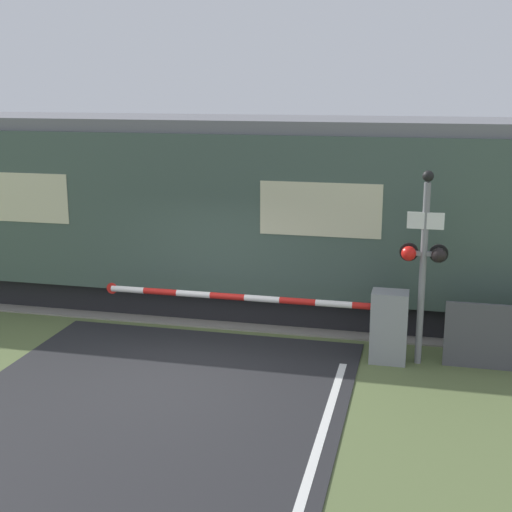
# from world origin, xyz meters

# --- Properties ---
(ground_plane) EXTENTS (80.00, 80.00, 0.00)m
(ground_plane) POSITION_xyz_m (0.00, 0.00, 0.00)
(ground_plane) COLOR #5B6B3D
(track_bed) EXTENTS (36.00, 3.20, 0.13)m
(track_bed) POSITION_xyz_m (0.00, 3.82, 0.02)
(track_bed) COLOR gray
(track_bed) RESTS_ON ground_plane
(train) EXTENTS (21.90, 2.86, 3.88)m
(train) POSITION_xyz_m (-4.11, 3.81, 1.99)
(train) COLOR black
(train) RESTS_ON ground_plane
(crossing_barrier) EXTENTS (5.34, 0.44, 1.22)m
(crossing_barrier) POSITION_xyz_m (2.86, 1.34, 0.66)
(crossing_barrier) COLOR gray
(crossing_barrier) RESTS_ON ground_plane
(signal_post) EXTENTS (0.77, 0.26, 3.21)m
(signal_post) POSITION_xyz_m (3.74, 1.39, 1.83)
(signal_post) COLOR gray
(signal_post) RESTS_ON ground_plane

